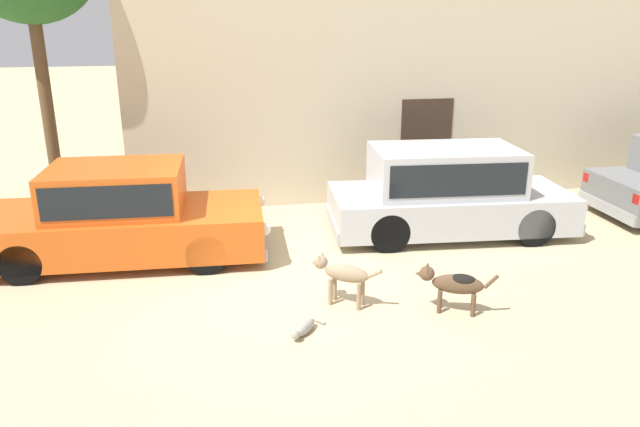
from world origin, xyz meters
The scene contains 6 objects.
ground_plane centered at (0.00, 0.00, 0.00)m, with size 80.00×80.00×0.00m, color tan.
parked_sedan_nearest centered at (-2.49, 1.23, 0.74)m, with size 4.62×2.00×1.52m.
parked_sedan_second centered at (3.03, 1.37, 0.80)m, with size 4.42×2.06×1.56m.
stray_dog_spotted centered at (1.97, -1.51, 0.42)m, with size 1.01×0.51×0.65m.
stray_dog_tan centered at (0.59, -1.02, 0.45)m, with size 0.89×0.63×0.69m.
stray_cat centered at (-0.04, -1.73, 0.08)m, with size 0.50×0.57×0.17m.
Camera 1 is at (-1.08, -8.23, 3.76)m, focal length 33.82 mm.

